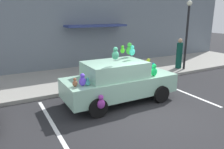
{
  "coord_description": "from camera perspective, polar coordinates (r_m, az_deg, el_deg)",
  "views": [
    {
      "loc": [
        -4.13,
        -5.22,
        3.22
      ],
      "look_at": [
        -0.14,
        2.08,
        0.9
      ],
      "focal_mm": 35.11,
      "sensor_mm": 36.0,
      "label": 1
    }
  ],
  "objects": [
    {
      "name": "parking_stripe_front",
      "position": [
        9.81,
        18.16,
        -4.37
      ],
      "size": [
        0.12,
        3.6,
        0.01
      ],
      "primitive_type": "cube",
      "color": "silver",
      "rests_on": "ground"
    },
    {
      "name": "sidewalk",
      "position": [
        11.46,
        -6.42,
        -0.45
      ],
      "size": [
        24.0,
        4.0,
        0.15
      ],
      "primitive_type": "cube",
      "color": "gray",
      "rests_on": "ground"
    },
    {
      "name": "plush_covered_car",
      "position": [
        8.14,
        1.73,
        -1.72
      ],
      "size": [
        4.2,
        2.0,
        2.16
      ],
      "color": "#97CAAE",
      "rests_on": "ground"
    },
    {
      "name": "storefront_building",
      "position": [
        13.04,
        -10.53,
        15.21
      ],
      "size": [
        24.0,
        1.25,
        6.4
      ],
      "color": "slate",
      "rests_on": "ground"
    },
    {
      "name": "ground_plane",
      "position": [
        7.39,
        8.85,
        -10.45
      ],
      "size": [
        60.0,
        60.0,
        0.0
      ],
      "primitive_type": "plane",
      "color": "#262628"
    },
    {
      "name": "pedestrian_near_shopfront",
      "position": [
        13.22,
        17.1,
        5.02
      ],
      "size": [
        0.34,
        0.34,
        1.72
      ],
      "color": "#0E4337",
      "rests_on": "sidewalk"
    },
    {
      "name": "parking_stripe_rear",
      "position": [
        7.11,
        -15.5,
        -11.91
      ],
      "size": [
        0.12,
        3.6,
        0.01
      ],
      "primitive_type": "cube",
      "color": "silver",
      "rests_on": "ground"
    },
    {
      "name": "teddy_bear_on_sidewalk",
      "position": [
        11.78,
        9.0,
        1.94
      ],
      "size": [
        0.38,
        0.31,
        0.72
      ],
      "color": "#9E723D",
      "rests_on": "sidewalk"
    },
    {
      "name": "street_lamp_post",
      "position": [
        12.89,
        19.02,
        11.34
      ],
      "size": [
        0.28,
        0.28,
        3.74
      ],
      "color": "black",
      "rests_on": "sidewalk"
    }
  ]
}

